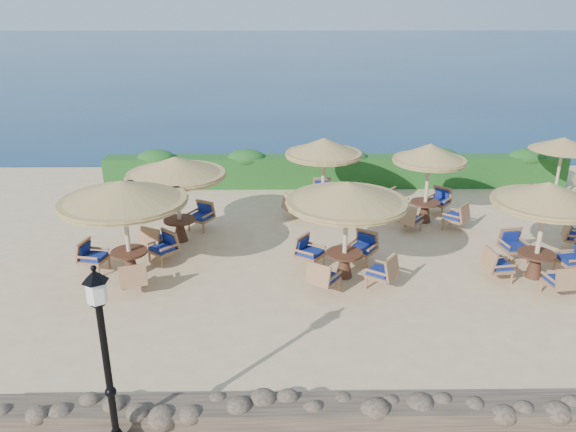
{
  "coord_description": "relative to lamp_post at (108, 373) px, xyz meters",
  "views": [
    {
      "loc": [
        -2.12,
        -13.99,
        6.89
      ],
      "look_at": [
        -1.95,
        0.52,
        1.3
      ],
      "focal_mm": 35.0,
      "sensor_mm": 36.0,
      "label": 1
    }
  ],
  "objects": [
    {
      "name": "cafe_set_0",
      "position": [
        -1.36,
        6.34,
        0.46
      ],
      "size": [
        3.3,
        3.3,
        2.65
      ],
      "color": "beige",
      "rests_on": "ground"
    },
    {
      "name": "lamp_post",
      "position": [
        0.0,
        0.0,
        0.0
      ],
      "size": [
        0.44,
        0.44,
        3.31
      ],
      "color": "black",
      "rests_on": "ground"
    },
    {
      "name": "cafe_set_2",
      "position": [
        9.36,
        6.09,
        0.25
      ],
      "size": [
        2.87,
        2.87,
        2.65
      ],
      "color": "beige",
      "rests_on": "ground"
    },
    {
      "name": "cafe_set_4",
      "position": [
        4.08,
        10.94,
        0.31
      ],
      "size": [
        2.77,
        2.71,
        2.65
      ],
      "color": "beige",
      "rests_on": "ground"
    },
    {
      "name": "cafe_set_3",
      "position": [
        -0.42,
        8.63,
        0.49
      ],
      "size": [
        2.96,
        2.96,
        2.65
      ],
      "color": "beige",
      "rests_on": "ground"
    },
    {
      "name": "ground",
      "position": [
        4.8,
        6.8,
        -1.55
      ],
      "size": [
        120.0,
        120.0,
        0.0
      ],
      "primitive_type": "plane",
      "color": "#D6B888",
      "rests_on": "ground"
    },
    {
      "name": "stone_wall",
      "position": [
        4.8,
        0.6,
        -1.33
      ],
      "size": [
        15.0,
        0.65,
        0.44
      ],
      "primitive_type": "cube",
      "color": "brown",
      "rests_on": "ground"
    },
    {
      "name": "extra_parasol",
      "position": [
        12.6,
        12.0,
        0.62
      ],
      "size": [
        2.3,
        2.3,
        2.41
      ],
      "color": "beige",
      "rests_on": "ground"
    },
    {
      "name": "sea",
      "position": [
        4.8,
        76.8,
        -1.55
      ],
      "size": [
        160.0,
        160.0,
        0.0
      ],
      "primitive_type": "plane",
      "color": "#0B2446",
      "rests_on": "ground"
    },
    {
      "name": "hedge",
      "position": [
        4.8,
        14.0,
        -0.95
      ],
      "size": [
        18.0,
        0.9,
        1.2
      ],
      "primitive_type": "cube",
      "color": "#174717",
      "rests_on": "ground"
    },
    {
      "name": "cafe_set_1",
      "position": [
        4.33,
        6.18,
        0.35
      ],
      "size": [
        3.14,
        3.14,
        2.65
      ],
      "color": "beige",
      "rests_on": "ground"
    },
    {
      "name": "cafe_set_5",
      "position": [
        7.41,
        10.12,
        0.14
      ],
      "size": [
        2.61,
        2.61,
        2.65
      ],
      "color": "beige",
      "rests_on": "ground"
    }
  ]
}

